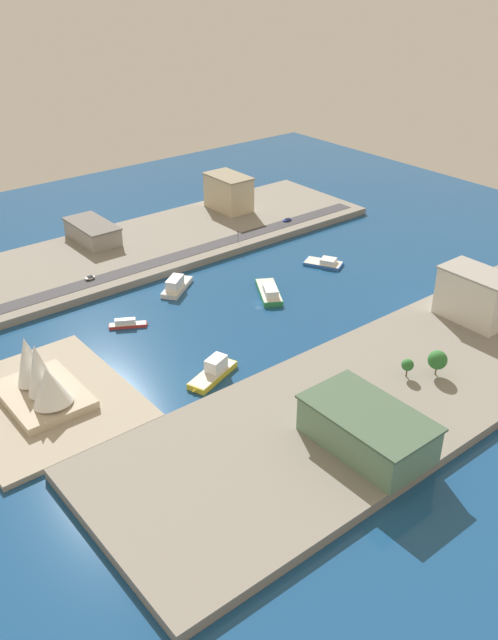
{
  "coord_description": "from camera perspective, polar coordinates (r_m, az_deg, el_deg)",
  "views": [
    {
      "loc": [
        -201.98,
        167.64,
        137.29
      ],
      "look_at": [
        -12.96,
        15.68,
        2.35
      ],
      "focal_mm": 37.87,
      "sensor_mm": 36.0,
      "label": 1
    }
  ],
  "objects": [
    {
      "name": "van_white",
      "position": [
        317.05,
        -13.3,
        3.5
      ],
      "size": [
        2.05,
        4.27,
        1.55
      ],
      "color": "black",
      "rests_on": "road_strip"
    },
    {
      "name": "ferry_green_doubledeck",
      "position": [
        301.59,
        1.72,
        2.41
      ],
      "size": [
        25.46,
        19.66,
        5.59
      ],
      "color": "#2D8C4C",
      "rests_on": "ground_plane"
    },
    {
      "name": "quay_west",
      "position": [
        246.69,
        13.05,
        -5.09
      ],
      "size": [
        70.0,
        240.0,
        3.55
      ],
      "primitive_type": "cube",
      "color": "gray",
      "rests_on": "ground_plane"
    },
    {
      "name": "tugboat_red",
      "position": [
        281.31,
        -10.27,
        -0.32
      ],
      "size": [
        10.8,
        15.31,
        3.61
      ],
      "color": "red",
      "rests_on": "ground_plane"
    },
    {
      "name": "hotel_broad_white",
      "position": [
        286.18,
        18.56,
        1.97
      ],
      "size": [
        28.82,
        17.07,
        20.93
      ],
      "color": "silver",
      "rests_on": "quay_west"
    },
    {
      "name": "park_tree_cluster",
      "position": [
        246.15,
        15.16,
        -3.36
      ],
      "size": [
        11.31,
        14.75,
        9.54
      ],
      "color": "brown",
      "rests_on": "quay_west"
    },
    {
      "name": "ferry_white_commuter",
      "position": [
        307.93,
        -6.17,
        2.94
      ],
      "size": [
        18.66,
        21.8,
        6.73
      ],
      "color": "silver",
      "rests_on": "ground_plane"
    },
    {
      "name": "peninsula_point",
      "position": [
        242.34,
        -16.88,
        -6.59
      ],
      "size": [
        66.44,
        54.69,
        2.0
      ],
      "primitive_type": "cube",
      "color": "#A89E89",
      "rests_on": "ground_plane"
    },
    {
      "name": "terminal_long_green",
      "position": [
        208.82,
        9.95,
        -9.02
      ],
      "size": [
        40.0,
        23.2,
        12.71
      ],
      "color": "slate",
      "rests_on": "quay_west"
    },
    {
      "name": "hatchback_blue",
      "position": [
        378.12,
        3.25,
        8.47
      ],
      "size": [
        2.08,
        4.8,
        1.39
      ],
      "color": "black",
      "rests_on": "road_strip"
    },
    {
      "name": "carpark_squat_concrete",
      "position": [
        359.21,
        -13.09,
        7.29
      ],
      "size": [
        33.91,
        17.12,
        9.57
      ],
      "color": "gray",
      "rests_on": "quay_east"
    },
    {
      "name": "traffic_light_waterfront",
      "position": [
        347.16,
        -0.94,
        7.2
      ],
      "size": [
        0.36,
        0.36,
        6.5
      ],
      "color": "black",
      "rests_on": "quay_east"
    },
    {
      "name": "ferry_yellow_fast",
      "position": [
        245.11,
        -3.01,
        -4.35
      ],
      "size": [
        14.46,
        23.77,
        7.13
      ],
      "color": "yellow",
      "rests_on": "ground_plane"
    },
    {
      "name": "quay_east",
      "position": [
        356.56,
        -7.67,
        6.49
      ],
      "size": [
        70.0,
        240.0,
        3.55
      ],
      "primitive_type": "cube",
      "color": "gray",
      "rests_on": "ground_plane"
    },
    {
      "name": "ground_plane",
      "position": [
        296.22,
        0.79,
        1.48
      ],
      "size": [
        440.0,
        440.0,
        0.0
      ],
      "primitive_type": "plane",
      "color": "navy"
    },
    {
      "name": "road_strip",
      "position": [
        336.92,
        -5.51,
        5.58
      ],
      "size": [
        9.03,
        228.0,
        0.15
      ],
      "primitive_type": "cube",
      "color": "#38383D",
      "rests_on": "quay_east"
    },
    {
      "name": "catamaran_blue",
      "position": [
        333.49,
        6.41,
        4.83
      ],
      "size": [
        20.26,
        16.38,
        3.75
      ],
      "color": "blue",
      "rests_on": "ground_plane"
    },
    {
      "name": "office_block_beige",
      "position": [
        393.29,
        -1.74,
        10.74
      ],
      "size": [
        27.63,
        17.08,
        19.93
      ],
      "color": "#C6B793",
      "rests_on": "quay_east"
    },
    {
      "name": "opera_landmark",
      "position": [
        237.35,
        -17.21,
        -4.75
      ],
      "size": [
        33.66,
        24.75,
        21.63
      ],
      "color": "#BCAD93",
      "rests_on": "peninsula_point"
    }
  ]
}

